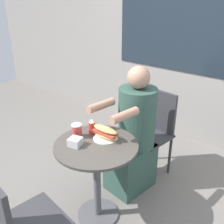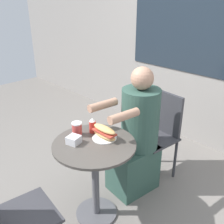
{
  "view_description": "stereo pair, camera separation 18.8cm",
  "coord_description": "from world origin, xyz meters",
  "px_view_note": "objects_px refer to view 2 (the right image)",
  "views": [
    {
      "loc": [
        1.17,
        -1.22,
        1.74
      ],
      "look_at": [
        0.0,
        0.19,
        0.9
      ],
      "focal_mm": 42.0,
      "sensor_mm": 36.0,
      "label": 1
    },
    {
      "loc": [
        1.31,
        -1.09,
        1.74
      ],
      "look_at": [
        0.0,
        0.19,
        0.9
      ],
      "focal_mm": 42.0,
      "sensor_mm": 36.0,
      "label": 2
    }
  ],
  "objects_px": {
    "diner_chair": "(160,128)",
    "seated_diner": "(136,140)",
    "cafe_table": "(95,164)",
    "empty_chair_across": "(8,213)",
    "condiment_bottle": "(93,125)",
    "drink_cup": "(77,129)",
    "sandwich_on_plate": "(104,133)"
  },
  "relations": [
    {
      "from": "diner_chair",
      "to": "seated_diner",
      "type": "xyz_separation_m",
      "value": [
        -0.01,
        -0.35,
        -0.0
      ]
    },
    {
      "from": "cafe_table",
      "to": "seated_diner",
      "type": "distance_m",
      "value": 0.5
    },
    {
      "from": "diner_chair",
      "to": "empty_chair_across",
      "type": "xyz_separation_m",
      "value": [
        0.01,
        -1.56,
        0.0
      ]
    },
    {
      "from": "condiment_bottle",
      "to": "drink_cup",
      "type": "bearing_deg",
      "value": -111.97
    },
    {
      "from": "empty_chair_across",
      "to": "sandwich_on_plate",
      "type": "relative_size",
      "value": 3.86
    },
    {
      "from": "diner_chair",
      "to": "sandwich_on_plate",
      "type": "bearing_deg",
      "value": 96.01
    },
    {
      "from": "seated_diner",
      "to": "sandwich_on_plate",
      "type": "relative_size",
      "value": 5.31
    },
    {
      "from": "empty_chair_across",
      "to": "condiment_bottle",
      "type": "bearing_deg",
      "value": 107.9
    },
    {
      "from": "sandwich_on_plate",
      "to": "drink_cup",
      "type": "relative_size",
      "value": 2.03
    },
    {
      "from": "empty_chair_across",
      "to": "sandwich_on_plate",
      "type": "height_order",
      "value": "empty_chair_across"
    },
    {
      "from": "empty_chair_across",
      "to": "sandwich_on_plate",
      "type": "xyz_separation_m",
      "value": [
        -0.02,
        0.82,
        0.23
      ]
    },
    {
      "from": "seated_diner",
      "to": "empty_chair_across",
      "type": "relative_size",
      "value": 1.37
    },
    {
      "from": "empty_chair_across",
      "to": "drink_cup",
      "type": "height_order",
      "value": "empty_chair_across"
    },
    {
      "from": "empty_chair_across",
      "to": "drink_cup",
      "type": "bearing_deg",
      "value": 113.44
    },
    {
      "from": "diner_chair",
      "to": "drink_cup",
      "type": "distance_m",
      "value": 0.92
    },
    {
      "from": "condiment_bottle",
      "to": "empty_chair_across",
      "type": "bearing_deg",
      "value": -79.1
    },
    {
      "from": "empty_chair_across",
      "to": "condiment_bottle",
      "type": "distance_m",
      "value": 0.87
    },
    {
      "from": "cafe_table",
      "to": "empty_chair_across",
      "type": "relative_size",
      "value": 0.81
    },
    {
      "from": "seated_diner",
      "to": "drink_cup",
      "type": "height_order",
      "value": "seated_diner"
    },
    {
      "from": "diner_chair",
      "to": "drink_cup",
      "type": "relative_size",
      "value": 7.85
    },
    {
      "from": "seated_diner",
      "to": "condiment_bottle",
      "type": "xyz_separation_m",
      "value": [
        -0.13,
        -0.4,
        0.24
      ]
    },
    {
      "from": "cafe_table",
      "to": "seated_diner",
      "type": "xyz_separation_m",
      "value": [
        -0.01,
        0.5,
        0.01
      ]
    },
    {
      "from": "cafe_table",
      "to": "empty_chair_across",
      "type": "bearing_deg",
      "value": -88.61
    },
    {
      "from": "cafe_table",
      "to": "diner_chair",
      "type": "bearing_deg",
      "value": 89.49
    },
    {
      "from": "cafe_table",
      "to": "empty_chair_across",
      "type": "xyz_separation_m",
      "value": [
        0.02,
        -0.71,
        0.01
      ]
    },
    {
      "from": "empty_chair_across",
      "to": "condiment_bottle",
      "type": "xyz_separation_m",
      "value": [
        -0.16,
        0.82,
        0.24
      ]
    },
    {
      "from": "drink_cup",
      "to": "cafe_table",
      "type": "bearing_deg",
      "value": 4.22
    },
    {
      "from": "drink_cup",
      "to": "sandwich_on_plate",
      "type": "bearing_deg",
      "value": 32.46
    },
    {
      "from": "cafe_table",
      "to": "seated_diner",
      "type": "height_order",
      "value": "seated_diner"
    },
    {
      "from": "cafe_table",
      "to": "drink_cup",
      "type": "height_order",
      "value": "drink_cup"
    },
    {
      "from": "diner_chair",
      "to": "seated_diner",
      "type": "distance_m",
      "value": 0.35
    },
    {
      "from": "sandwich_on_plate",
      "to": "drink_cup",
      "type": "bearing_deg",
      "value": -147.54
    }
  ]
}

